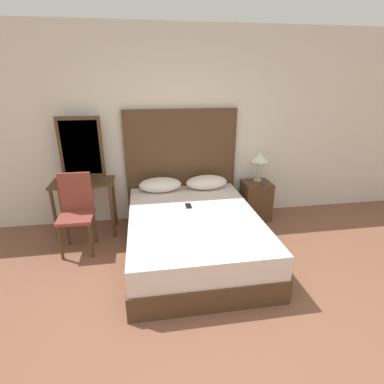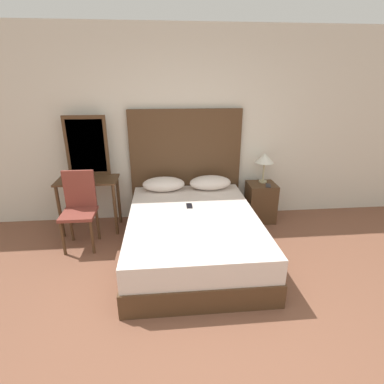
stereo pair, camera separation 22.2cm
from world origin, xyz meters
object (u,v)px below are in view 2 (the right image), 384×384
object	(u,v)px
phone_on_nightstand	(268,186)
vanity_desk	(89,190)
nightstand	(260,202)
bed	(193,234)
phone_on_bed	(189,206)
table_lamp	(265,159)
chair	(79,205)

from	to	relation	value
phone_on_nightstand	vanity_desk	bearing A→B (deg)	179.36
nightstand	phone_on_nightstand	xyz separation A→B (m)	(0.06, -0.09, 0.30)
nightstand	phone_on_nightstand	world-z (taller)	phone_on_nightstand
vanity_desk	bed	bearing A→B (deg)	-29.22
phone_on_bed	nightstand	xyz separation A→B (m)	(1.12, 0.56, -0.23)
table_lamp	phone_on_nightstand	bearing A→B (deg)	-80.76
nightstand	vanity_desk	world-z (taller)	vanity_desk
bed	table_lamp	size ratio (longest dim) A/B	4.82
bed	phone_on_nightstand	distance (m)	1.41
phone_on_bed	phone_on_nightstand	xyz separation A→B (m)	(1.18, 0.47, 0.06)
nightstand	phone_on_bed	bearing A→B (deg)	-153.30
phone_on_bed	table_lamp	bearing A→B (deg)	29.03
nightstand	table_lamp	world-z (taller)	table_lamp
phone_on_bed	vanity_desk	world-z (taller)	vanity_desk
phone_on_bed	table_lamp	size ratio (longest dim) A/B	0.35
bed	phone_on_bed	world-z (taller)	phone_on_bed
phone_on_bed	chair	world-z (taller)	chair
bed	chair	size ratio (longest dim) A/B	2.16
phone_on_bed	chair	xyz separation A→B (m)	(-1.37, 0.11, 0.02)
phone_on_nightstand	nightstand	bearing A→B (deg)	121.94
nightstand	vanity_desk	bearing A→B (deg)	-178.45
phone_on_bed	phone_on_nightstand	bearing A→B (deg)	21.69
phone_on_nightstand	chair	xyz separation A→B (m)	(-2.55, -0.36, -0.04)
bed	nightstand	size ratio (longest dim) A/B	3.59
table_lamp	vanity_desk	distance (m)	2.51
chair	bed	bearing A→B (deg)	-14.87
chair	table_lamp	bearing A→B (deg)	11.91
table_lamp	chair	bearing A→B (deg)	-168.09
phone_on_bed	nightstand	world-z (taller)	nightstand
bed	vanity_desk	bearing A→B (deg)	150.78
vanity_desk	phone_on_nightstand	bearing A→B (deg)	-0.64
nightstand	chair	world-z (taller)	chair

